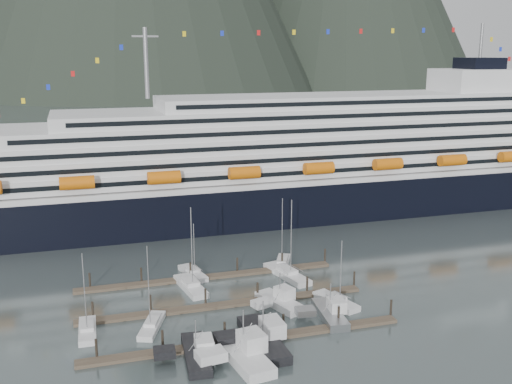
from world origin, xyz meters
TOP-DOWN VIEW (x-y plane):
  - ground at (0.00, 0.00)m, footprint 1600.00×1600.00m
  - cruise_ship at (30.03, 54.94)m, footprint 210.00×30.40m
  - dock_near at (-4.93, -9.95)m, footprint 48.18×2.28m
  - dock_mid at (-4.93, 3.05)m, footprint 48.18×2.28m
  - dock_far at (-4.93, 16.05)m, footprint 48.18×2.28m
  - sailboat_a at (-27.00, -0.59)m, footprint 2.76×8.67m
  - sailboat_b at (-17.59, -1.69)m, footprint 5.43×9.26m
  - sailboat_c at (-9.00, 11.80)m, footprint 4.54×11.03m
  - sailboat_d at (9.32, 12.42)m, footprint 5.70×12.62m
  - sailboat_f at (-7.36, 18.13)m, footprint 4.31×9.05m
  - sailboat_g at (10.43, 18.16)m, footprint 6.32×9.80m
  - sailboat_h at (12.91, -1.66)m, footprint 5.22×9.49m
  - trawler_a at (-13.11, -12.59)m, footprint 8.30×11.47m
  - trawler_b at (-7.07, -15.02)m, footprint 9.86×12.92m
  - trawler_c at (-3.08, -11.19)m, footprint 10.03×14.26m
  - trawler_d at (9.66, -6.13)m, footprint 8.07×10.86m
  - trawler_e at (3.60, 0.42)m, footprint 8.39×10.28m

SIDE VIEW (x-z plane):
  - ground at x=0.00m, z-range 0.00..0.00m
  - dock_near at x=-4.93m, z-range -1.29..1.91m
  - dock_mid at x=-4.93m, z-range -1.29..1.91m
  - dock_far at x=-4.93m, z-range -1.29..1.91m
  - sailboat_f at x=-7.36m, z-range -4.99..5.79m
  - sailboat_h at x=12.91m, z-range -5.47..6.29m
  - sailboat_b at x=-17.59m, z-range -6.51..7.33m
  - sailboat_g at x=10.43m, z-range -6.72..7.55m
  - sailboat_a at x=-27.00m, z-range -6.23..7.07m
  - sailboat_d at x=9.32m, z-range -7.34..8.22m
  - sailboat_c at x=-9.00m, z-range -7.43..8.33m
  - trawler_a at x=-13.11m, z-range -2.25..3.89m
  - trawler_d at x=9.66m, z-range -2.30..3.96m
  - trawler_e at x=3.60m, z-range -2.32..3.99m
  - trawler_c at x=-3.08m, z-range -2.71..4.54m
  - trawler_b at x=-7.07m, z-range -3.07..5.07m
  - cruise_ship at x=30.03m, z-range -13.11..37.19m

